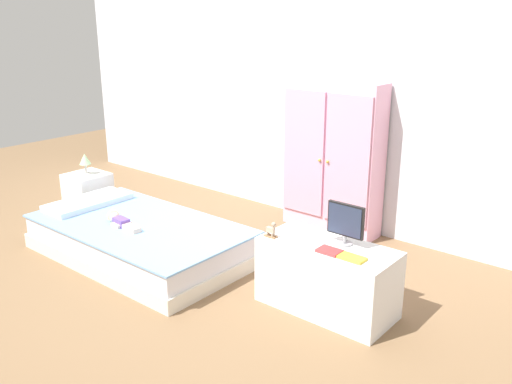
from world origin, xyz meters
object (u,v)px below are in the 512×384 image
Objects in this scene: doll at (118,220)px; book_yellow at (352,258)px; nightstand at (88,194)px; tv_stand at (327,277)px; bed at (140,240)px; wardrobe at (333,157)px; tv_monitor at (346,222)px; rocking_horse_toy at (271,230)px; book_red at (329,251)px; table_lamp at (85,160)px.

book_yellow reaches higher than doll.
nightstand is 0.45× the size of tv_stand.
bed is 1.76m from wardrobe.
tv_monitor is 0.26m from book_yellow.
bed is at bearing -120.34° from wardrobe.
rocking_horse_toy reaches higher than nightstand.
doll is 0.45× the size of tv_stand.
tv_monitor is 2.46× the size of rocking_horse_toy.
tv_monitor is 0.22m from book_red.
bed is 1.85m from book_yellow.
bed is 10.98× the size of book_yellow.
table_lamp is 0.15× the size of wardrobe.
doll is 1.45× the size of tv_monitor.
wardrobe is (0.85, 1.45, 0.52)m from bed.
doll is 1.00× the size of nightstand.
rocking_horse_toy is (-0.35, -0.13, 0.28)m from tv_stand.
book_yellow is (0.58, 0.04, -0.04)m from rocking_horse_toy.
table_lamp is at bearing 174.95° from rocking_horse_toy.
nightstand is 1.99× the size of table_lamp.
table_lamp is 2.76m from tv_stand.
tv_monitor reaches higher than rocking_horse_toy.
tv_stand is (1.59, 0.24, 0.09)m from bed.
wardrobe is at bearing 121.69° from book_red.
doll is 1.78m from book_red.
book_red is at bearing 5.01° from bed.
table_lamp is at bearing 176.68° from book_yellow.
wardrobe reaches higher than book_red.
bed is at bearing -174.99° from book_red.
table_lamp is at bearing 179.81° from tv_monitor.
bed is 1.33× the size of wardrobe.
table_lamp reaches higher than doll.
wardrobe is at bearing 29.51° from table_lamp.
tv_stand is (2.74, -0.08, 0.03)m from nightstand.
table_lamp is 2.81m from book_red.
book_red is at bearing 180.00° from book_yellow.
nightstand is (-1.05, 0.43, -0.12)m from doll.
book_yellow reaches higher than tv_stand.
rocking_horse_toy reaches higher than tv_stand.
wardrobe is 4.86× the size of tv_monitor.
book_red is at bearing -54.78° from tv_stand.
table_lamp reaches higher than nightstand.
nightstand is 2.34m from wardrobe.
book_red is (2.81, -0.17, 0.26)m from nightstand.
doll is (-0.10, -0.11, 0.18)m from bed.
book_red is at bearing -92.68° from tv_monitor.
tv_stand is 5.47× the size of book_yellow.
book_yellow is at bearing 0.00° from book_red.
book_yellow is at bearing 3.86° from rocking_horse_toy.
doll is 0.30× the size of wardrobe.
wardrobe is 8.99× the size of book_red.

